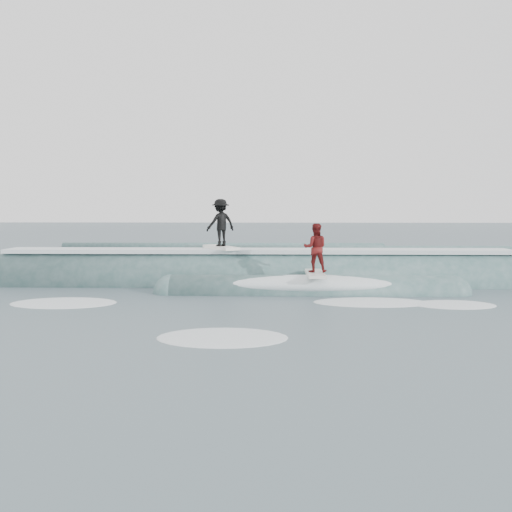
{
  "coord_description": "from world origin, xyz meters",
  "views": [
    {
      "loc": [
        0.56,
        -16.77,
        2.8
      ],
      "look_at": [
        0.0,
        2.56,
        1.1
      ],
      "focal_mm": 40.0,
      "sensor_mm": 36.0,
      "label": 1
    }
  ],
  "objects": [
    {
      "name": "surfer_red",
      "position": [
        1.93,
        1.36,
        1.36
      ],
      "size": [
        0.77,
        2.0,
        1.66
      ],
      "color": "silver",
      "rests_on": "ground"
    },
    {
      "name": "ground",
      "position": [
        0.0,
        0.0,
        0.0
      ],
      "size": [
        160.0,
        160.0,
        0.0
      ],
      "primitive_type": "plane",
      "color": "#3A4954",
      "rests_on": "ground"
    },
    {
      "name": "breaking_wave",
      "position": [
        0.27,
        3.23,
        0.04
      ],
      "size": [
        21.53,
        3.98,
        2.4
      ],
      "color": "#345756",
      "rests_on": "ground"
    },
    {
      "name": "surfer_black",
      "position": [
        -1.29,
        3.56,
        2.13
      ],
      "size": [
        1.48,
        2.01,
        1.78
      ],
      "color": "white",
      "rests_on": "ground"
    },
    {
      "name": "far_swells",
      "position": [
        -1.32,
        17.65,
        0.0
      ],
      "size": [
        38.11,
        8.65,
        0.8
      ],
      "color": "#345756",
      "rests_on": "ground"
    },
    {
      "name": "whitewater",
      "position": [
        0.87,
        -1.42,
        0.0
      ],
      "size": [
        13.41,
        6.47,
        0.1
      ],
      "color": "white",
      "rests_on": "ground"
    }
  ]
}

